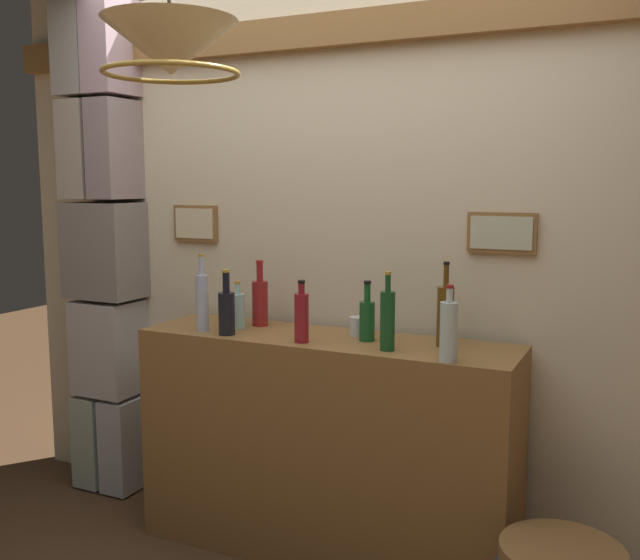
{
  "coord_description": "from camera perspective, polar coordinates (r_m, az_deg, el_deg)",
  "views": [
    {
      "loc": [
        1.25,
        -1.87,
        1.62
      ],
      "look_at": [
        0.0,
        0.75,
        1.21
      ],
      "focal_mm": 40.03,
      "sensor_mm": 36.0,
      "label": 1
    }
  ],
  "objects": [
    {
      "name": "liquor_bottle_whiskey",
      "position": [
        2.78,
        5.42,
        -3.14
      ],
      "size": [
        0.06,
        0.06,
        0.31
      ],
      "color": "#184A22",
      "rests_on": "bar_shelf_unit"
    },
    {
      "name": "liquor_bottle_vermouth",
      "position": [
        3.21,
        -6.57,
        -2.41
      ],
      "size": [
        0.06,
        0.06,
        0.21
      ],
      "color": "#A1D0C6",
      "rests_on": "bar_shelf_unit"
    },
    {
      "name": "liquor_bottle_port",
      "position": [
        2.9,
        -1.48,
        -2.93
      ],
      "size": [
        0.06,
        0.06,
        0.26
      ],
      "color": "maroon",
      "rests_on": "bar_shelf_unit"
    },
    {
      "name": "liquor_bottle_mezcal",
      "position": [
        2.88,
        9.98,
        -2.76
      ],
      "size": [
        0.07,
        0.07,
        0.34
      ],
      "color": "brown",
      "rests_on": "bar_shelf_unit"
    },
    {
      "name": "liquor_bottle_rye",
      "position": [
        3.07,
        -7.48,
        -2.45
      ],
      "size": [
        0.07,
        0.07,
        0.28
      ],
      "color": "black",
      "rests_on": "bar_shelf_unit"
    },
    {
      "name": "pendant_lamp",
      "position": [
        2.33,
        -11.86,
        17.58
      ],
      "size": [
        0.42,
        0.42,
        0.55
      ],
      "color": "beige"
    },
    {
      "name": "liquor_bottle_sherry",
      "position": [
        3.25,
        -4.82,
        -1.69
      ],
      "size": [
        0.07,
        0.07,
        0.3
      ],
      "color": "maroon",
      "rests_on": "bar_shelf_unit"
    },
    {
      "name": "liquor_bottle_gin",
      "position": [
        2.64,
        10.25,
        -3.99
      ],
      "size": [
        0.07,
        0.07,
        0.28
      ],
      "color": "silver",
      "rests_on": "bar_shelf_unit"
    },
    {
      "name": "liquor_bottle_vodka",
      "position": [
        3.16,
        -9.4,
        -1.67
      ],
      "size": [
        0.05,
        0.05,
        0.34
      ],
      "color": "silver",
      "rests_on": "bar_shelf_unit"
    },
    {
      "name": "bar_shelf_unit",
      "position": [
        3.16,
        0.4,
        -13.15
      ],
      "size": [
        1.63,
        0.44,
        0.96
      ],
      "primitive_type": "cube",
      "color": "olive",
      "rests_on": "ground"
    },
    {
      "name": "glass_tumbler_rocks",
      "position": [
        3.04,
        3.04,
        -3.72
      ],
      "size": [
        0.07,
        0.07,
        0.08
      ],
      "color": "silver",
      "rests_on": "bar_shelf_unit"
    },
    {
      "name": "panelled_rear_partition",
      "position": [
        3.23,
        2.65,
        3.22
      ],
      "size": [
        3.74,
        0.15,
        2.59
      ],
      "color": "beige",
      "rests_on": "ground"
    },
    {
      "name": "liquor_bottle_amaro",
      "position": [
        2.94,
        3.79,
        -3.11
      ],
      "size": [
        0.06,
        0.06,
        0.25
      ],
      "color": "#195425",
      "rests_on": "bar_shelf_unit"
    },
    {
      "name": "stone_pillar",
      "position": [
        3.83,
        -16.57,
        2.68
      ],
      "size": [
        0.37,
        0.32,
        2.51
      ],
      "color": "#A6B2A0",
      "rests_on": "ground"
    }
  ]
}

